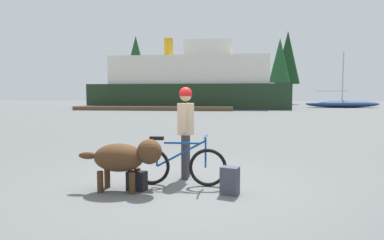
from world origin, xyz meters
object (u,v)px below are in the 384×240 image
(sailboat_moored, at_px, (342,104))
(bicycle, at_px, (178,165))
(person_cyclist, at_px, (186,123))
(backpack, at_px, (230,181))
(ferry_boat, at_px, (191,84))
(dog, at_px, (125,157))
(handbag_pannier, at_px, (137,181))

(sailboat_moored, bearing_deg, bicycle, -111.05)
(person_cyclist, bearing_deg, bicycle, -95.17)
(backpack, xyz_separation_m, ferry_boat, (-5.00, 34.53, 2.70))
(backpack, xyz_separation_m, sailboat_moored, (13.49, 37.80, 0.25))
(dog, height_order, backpack, dog)
(handbag_pannier, relative_size, ferry_boat, 0.01)
(dog, bearing_deg, person_cyclist, 48.64)
(person_cyclist, height_order, dog, person_cyclist)
(handbag_pannier, bearing_deg, bicycle, 30.03)
(person_cyclist, height_order, sailboat_moored, sailboat_moored)
(backpack, distance_m, handbag_pannier, 1.55)
(handbag_pannier, bearing_deg, dog, -159.75)
(bicycle, xyz_separation_m, backpack, (0.90, -0.40, -0.14))
(person_cyclist, distance_m, sailboat_moored, 39.54)
(dog, xyz_separation_m, ferry_boat, (-3.29, 34.56, 2.35))
(handbag_pannier, height_order, ferry_boat, ferry_boat)
(bicycle, xyz_separation_m, sailboat_moored, (14.39, 37.39, 0.11))
(bicycle, relative_size, dog, 1.17)
(bicycle, xyz_separation_m, person_cyclist, (0.05, 0.55, 0.68))
(handbag_pannier, relative_size, sailboat_moored, 0.04)
(backpack, height_order, ferry_boat, ferry_boat)
(bicycle, xyz_separation_m, ferry_boat, (-4.10, 34.13, 2.55))
(bicycle, distance_m, handbag_pannier, 0.77)
(bicycle, distance_m, sailboat_moored, 40.06)
(backpack, height_order, sailboat_moored, sailboat_moored)
(dog, bearing_deg, backpack, 0.98)
(person_cyclist, xyz_separation_m, handbag_pannier, (-0.69, -0.92, -0.89))
(backpack, relative_size, ferry_boat, 0.02)
(person_cyclist, height_order, ferry_boat, ferry_boat)
(person_cyclist, xyz_separation_m, dog, (-0.86, -0.98, -0.48))
(person_cyclist, relative_size, dog, 1.22)
(sailboat_moored, bearing_deg, dog, -111.90)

